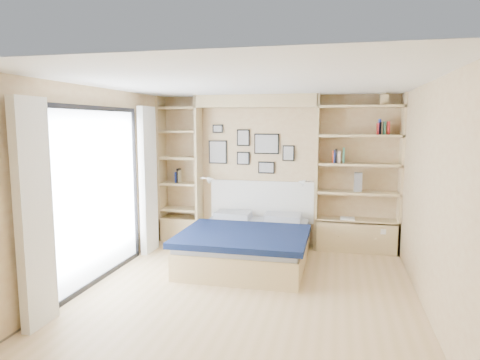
# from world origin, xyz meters

# --- Properties ---
(ground) EXTENTS (4.50, 4.50, 0.00)m
(ground) POSITION_xyz_m (0.00, 0.00, 0.00)
(ground) COLOR tan
(ground) RESTS_ON ground
(room_shell) EXTENTS (4.50, 4.50, 4.50)m
(room_shell) POSITION_xyz_m (-0.39, 1.52, 1.08)
(room_shell) COLOR tan
(room_shell) RESTS_ON ground
(bed) EXTENTS (1.77, 2.18, 1.07)m
(bed) POSITION_xyz_m (-0.23, 1.16, 0.28)
(bed) COLOR tan
(bed) RESTS_ON ground
(photo_gallery) EXTENTS (1.48, 0.02, 0.82)m
(photo_gallery) POSITION_xyz_m (-0.45, 2.22, 1.60)
(photo_gallery) COLOR black
(photo_gallery) RESTS_ON ground
(reading_lamps) EXTENTS (1.92, 0.12, 0.15)m
(reading_lamps) POSITION_xyz_m (-0.30, 2.00, 1.10)
(reading_lamps) COLOR silver
(reading_lamps) RESTS_ON ground
(shelf_decor) EXTENTS (3.50, 0.23, 2.03)m
(shelf_decor) POSITION_xyz_m (1.05, 2.07, 1.67)
(shelf_decor) COLOR #983010
(shelf_decor) RESTS_ON ground
(deck_chair) EXTENTS (0.57, 0.77, 0.69)m
(deck_chair) POSITION_xyz_m (-3.54, 0.37, 0.33)
(deck_chair) COLOR tan
(deck_chair) RESTS_ON ground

